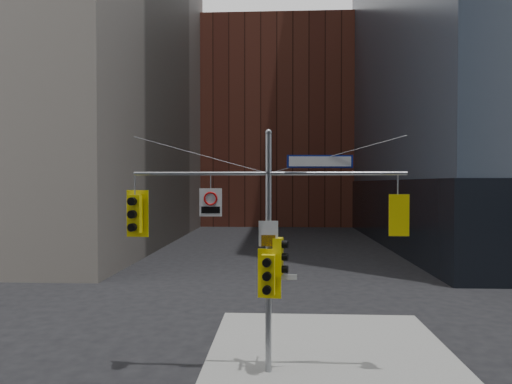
# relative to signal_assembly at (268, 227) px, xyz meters

# --- Properties ---
(sidewalk_corner) EXTENTS (8.00, 8.00, 0.15)m
(sidewalk_corner) POSITION_rel_signal_assembly_xyz_m (2.00, 2.01, -4.34)
(sidewalk_corner) COLOR gray
(sidewalk_corner) RESTS_ON ground
(brick_midrise) EXTENTS (26.00, 20.00, 28.00)m
(brick_midrise) POSITION_rel_signal_assembly_xyz_m (0.00, 56.01, 9.58)
(brick_midrise) COLOR brown
(brick_midrise) RESTS_ON ground
(signal_assembly) EXTENTS (8.00, 0.80, 7.30)m
(signal_assembly) POSITION_rel_signal_assembly_xyz_m (0.00, 0.00, 0.00)
(signal_assembly) COLOR gray
(signal_assembly) RESTS_ON ground
(traffic_light_west_arm) EXTENTS (0.68, 0.56, 1.42)m
(traffic_light_west_arm) POSITION_rel_signal_assembly_xyz_m (-3.98, 0.01, 0.38)
(traffic_light_west_arm) COLOR yellow
(traffic_light_west_arm) RESTS_ON ground
(traffic_light_east_arm) EXTENTS (0.57, 0.45, 1.20)m
(traffic_light_east_arm) POSITION_rel_signal_assembly_xyz_m (3.74, 0.00, 0.38)
(traffic_light_east_arm) COLOR yellow
(traffic_light_east_arm) RESTS_ON ground
(traffic_light_pole_side) EXTENTS (0.47, 0.40, 1.10)m
(traffic_light_pole_side) POSITION_rel_signal_assembly_xyz_m (0.33, -0.00, -0.86)
(traffic_light_pole_side) COLOR yellow
(traffic_light_pole_side) RESTS_ON ground
(traffic_light_pole_front) EXTENTS (0.69, 0.60, 1.45)m
(traffic_light_pole_front) POSITION_rel_signal_assembly_xyz_m (0.00, -0.27, -1.34)
(traffic_light_pole_front) COLOR yellow
(traffic_light_pole_front) RESTS_ON ground
(street_sign_blade) EXTENTS (1.93, 0.23, 0.38)m
(street_sign_blade) POSITION_rel_signal_assembly_xyz_m (1.50, 0.00, 1.93)
(street_sign_blade) COLOR navy
(street_sign_blade) RESTS_ON ground
(regulatory_sign_arm) EXTENTS (0.66, 0.08, 0.83)m
(regulatory_sign_arm) POSITION_rel_signal_assembly_xyz_m (-1.71, -0.02, 0.76)
(regulatory_sign_arm) COLOR silver
(regulatory_sign_arm) RESTS_ON ground
(regulatory_sign_pole) EXTENTS (0.57, 0.07, 0.74)m
(regulatory_sign_pole) POSITION_rel_signal_assembly_xyz_m (0.00, -0.11, -0.19)
(regulatory_sign_pole) COLOR silver
(regulatory_sign_pole) RESTS_ON ground
(street_blade_ew) EXTENTS (0.78, 0.09, 0.16)m
(street_blade_ew) POSITION_rel_signal_assembly_xyz_m (0.45, 0.01, -1.46)
(street_blade_ew) COLOR silver
(street_blade_ew) RESTS_ON ground
(street_blade_ns) EXTENTS (0.05, 0.79, 0.16)m
(street_blade_ns) POSITION_rel_signal_assembly_xyz_m (0.00, 0.46, -1.68)
(street_blade_ns) COLOR #145926
(street_blade_ns) RESTS_ON ground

